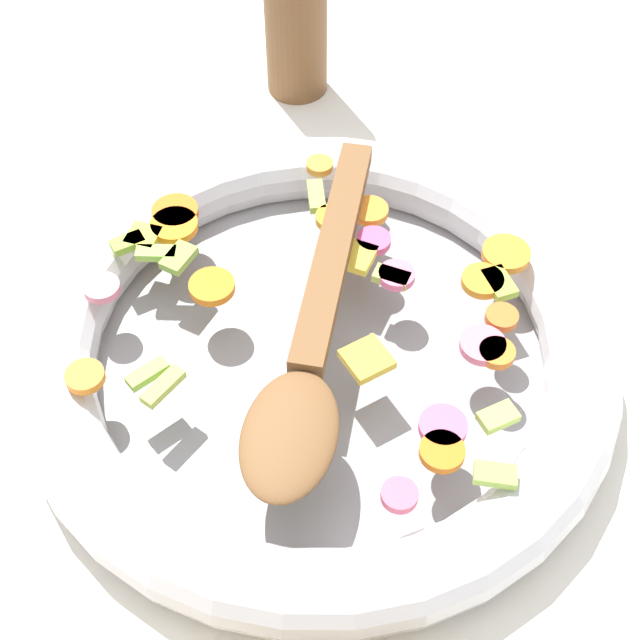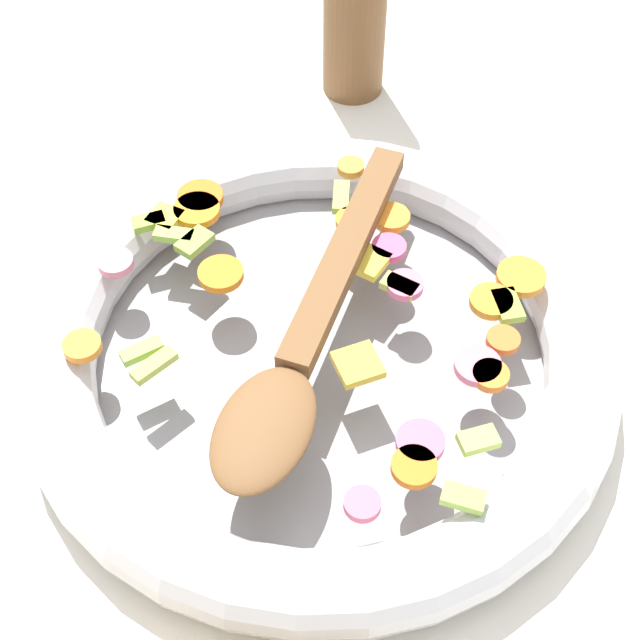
# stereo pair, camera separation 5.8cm
# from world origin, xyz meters

# --- Properties ---
(ground_plane) EXTENTS (4.00, 4.00, 0.00)m
(ground_plane) POSITION_xyz_m (0.00, 0.00, 0.00)
(ground_plane) COLOR silver
(skillet) EXTENTS (0.40, 0.40, 0.05)m
(skillet) POSITION_xyz_m (0.00, 0.00, 0.02)
(skillet) COLOR gray
(skillet) RESTS_ON ground_plane
(chopped_vegetables) EXTENTS (0.32, 0.30, 0.01)m
(chopped_vegetables) POSITION_xyz_m (0.01, 0.02, 0.05)
(chopped_vegetables) COLOR orange
(chopped_vegetables) RESTS_ON skillet
(wooden_spoon) EXTENTS (0.12, 0.29, 0.01)m
(wooden_spoon) POSITION_xyz_m (-0.01, -0.03, 0.06)
(wooden_spoon) COLOR brown
(wooden_spoon) RESTS_ON chopped_vegetables
(pepper_mill) EXTENTS (0.05, 0.05, 0.19)m
(pepper_mill) POSITION_xyz_m (0.01, 0.31, 0.09)
(pepper_mill) COLOR brown
(pepper_mill) RESTS_ON ground_plane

